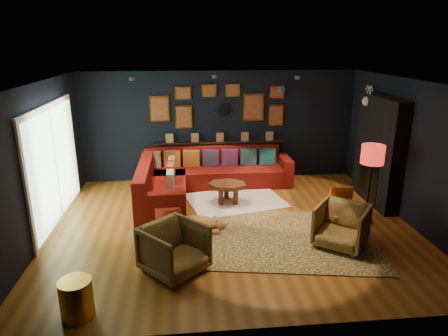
{
  "coord_description": "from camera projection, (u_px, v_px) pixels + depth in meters",
  "views": [
    {
      "loc": [
        -0.82,
        -6.61,
        3.24
      ],
      "look_at": [
        -0.14,
        0.3,
        1.03
      ],
      "focal_mm": 32.0,
      "sensor_mm": 36.0,
      "label": 1
    }
  ],
  "objects": [
    {
      "name": "floor",
      "position": [
        233.0,
        226.0,
        7.33
      ],
      "size": [
        6.5,
        6.5,
        0.0
      ],
      "primitive_type": "plane",
      "color": "#96591F",
      "rests_on": "ground"
    },
    {
      "name": "room_walls",
      "position": [
        234.0,
        142.0,
        6.85
      ],
      "size": [
        6.5,
        6.5,
        6.5
      ],
      "color": "black",
      "rests_on": "ground"
    },
    {
      "name": "sectional",
      "position": [
        196.0,
        178.0,
        8.89
      ],
      "size": [
        3.41,
        2.69,
        0.86
      ],
      "color": "#691007",
      "rests_on": "ground"
    },
    {
      "name": "ledge",
      "position": [
        220.0,
        142.0,
        9.59
      ],
      "size": [
        3.2,
        0.12,
        0.04
      ],
      "primitive_type": "cube",
      "color": "black",
      "rests_on": "room_walls"
    },
    {
      "name": "gallery_wall",
      "position": [
        219.0,
        105.0,
        9.36
      ],
      "size": [
        3.15,
        0.04,
        1.02
      ],
      "color": "gold",
      "rests_on": "room_walls"
    },
    {
      "name": "sunburst_mirror",
      "position": [
        224.0,
        110.0,
        9.4
      ],
      "size": [
        0.47,
        0.16,
        0.47
      ],
      "color": "silver",
      "rests_on": "room_walls"
    },
    {
      "name": "fireplace",
      "position": [
        378.0,
        155.0,
        8.16
      ],
      "size": [
        0.31,
        1.6,
        2.2
      ],
      "color": "black",
      "rests_on": "ground"
    },
    {
      "name": "deer_head",
      "position": [
        375.0,
        101.0,
        8.33
      ],
      "size": [
        0.5,
        0.28,
        0.45
      ],
      "color": "white",
      "rests_on": "fireplace"
    },
    {
      "name": "sliding_door",
      "position": [
        55.0,
        164.0,
        7.26
      ],
      "size": [
        0.06,
        2.8,
        2.2
      ],
      "color": "white",
      "rests_on": "ground"
    },
    {
      "name": "ceiling_spots",
      "position": [
        229.0,
        80.0,
        7.31
      ],
      "size": [
        3.3,
        2.5,
        0.06
      ],
      "color": "black",
      "rests_on": "room_walls"
    },
    {
      "name": "shag_rug",
      "position": [
        236.0,
        200.0,
        8.47
      ],
      "size": [
        2.21,
        1.82,
        0.03
      ],
      "primitive_type": "cube",
      "rotation": [
        0.0,
        0.0,
        0.23
      ],
      "color": "silver",
      "rests_on": "ground"
    },
    {
      "name": "leopard_rug",
      "position": [
        283.0,
        238.0,
        6.87
      ],
      "size": [
        3.47,
        2.73,
        0.02
      ],
      "primitive_type": "cube",
      "rotation": [
        0.0,
        0.0,
        -0.16
      ],
      "color": "#D9B562",
      "rests_on": "ground"
    },
    {
      "name": "coffee_table",
      "position": [
        228.0,
        187.0,
        8.28
      ],
      "size": [
        0.94,
        0.79,
        0.41
      ],
      "rotation": [
        0.0,
        0.0,
        -0.24
      ],
      "color": "brown",
      "rests_on": "shag_rug"
    },
    {
      "name": "pouf",
      "position": [
        169.0,
        214.0,
        7.34
      ],
      "size": [
        0.57,
        0.57,
        0.37
      ],
      "primitive_type": "cylinder",
      "color": "#A7251B",
      "rests_on": "shag_rug"
    },
    {
      "name": "armchair_left",
      "position": [
        174.0,
        247.0,
        5.75
      ],
      "size": [
        1.09,
        1.08,
        0.82
      ],
      "primitive_type": "imported",
      "rotation": [
        0.0,
        0.0,
        0.74
      ],
      "color": "#B5863E",
      "rests_on": "ground"
    },
    {
      "name": "armchair_right",
      "position": [
        342.0,
        224.0,
        6.5
      ],
      "size": [
        1.05,
        1.04,
        0.8
      ],
      "primitive_type": "imported",
      "rotation": [
        0.0,
        0.0,
        -0.65
      ],
      "color": "#B5863E",
      "rests_on": "ground"
    },
    {
      "name": "gold_stool",
      "position": [
        77.0,
        299.0,
        4.85
      ],
      "size": [
        0.4,
        0.4,
        0.5
      ],
      "primitive_type": "cylinder",
      "color": "gold",
      "rests_on": "ground"
    },
    {
      "name": "orange_chair",
      "position": [
        342.0,
        208.0,
        6.89
      ],
      "size": [
        0.42,
        0.42,
        0.84
      ],
      "rotation": [
        0.0,
        0.0,
        -0.05
      ],
      "color": "black",
      "rests_on": "ground"
    },
    {
      "name": "floor_lamp",
      "position": [
        372.0,
        158.0,
        7.14
      ],
      "size": [
        0.41,
        0.41,
        1.48
      ],
      "color": "black",
      "rests_on": "ground"
    },
    {
      "name": "dog",
      "position": [
        190.0,
        221.0,
        7.0
      ],
      "size": [
        1.33,
        0.7,
        0.41
      ],
      "primitive_type": null,
      "rotation": [
        0.0,
        0.0,
        0.05
      ],
      "color": "#B37E4D",
      "rests_on": "leopard_rug"
    }
  ]
}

